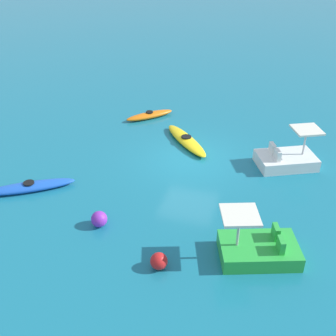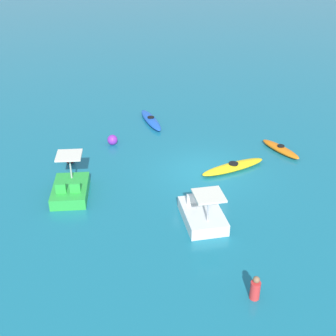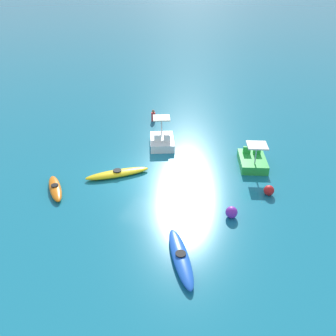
{
  "view_description": "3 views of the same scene",
  "coord_description": "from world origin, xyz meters",
  "px_view_note": "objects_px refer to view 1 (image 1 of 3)",
  "views": [
    {
      "loc": [
        -3.77,
        15.4,
        9.09
      ],
      "look_at": [
        0.33,
        2.18,
        0.73
      ],
      "focal_mm": 44.49,
      "sensor_mm": 36.0,
      "label": 1
    },
    {
      "loc": [
        -18.07,
        -2.8,
        10.19
      ],
      "look_at": [
        -0.57,
        1.64,
        0.28
      ],
      "focal_mm": 45.8,
      "sensor_mm": 36.0,
      "label": 2
    },
    {
      "loc": [
        14.99,
        7.73,
        9.97
      ],
      "look_at": [
        -0.73,
        1.14,
        0.39
      ],
      "focal_mm": 37.48,
      "sensor_mm": 36.0,
      "label": 3
    }
  ],
  "objects_px": {
    "pedal_boat_green": "(258,248)",
    "kayak_blue": "(30,187)",
    "buoy_purple": "(99,219)",
    "kayak_orange": "(150,115)",
    "kayak_yellow": "(186,140)",
    "pedal_boat_white": "(287,159)",
    "buoy_red": "(159,261)"
  },
  "relations": [
    {
      "from": "pedal_boat_green",
      "to": "buoy_purple",
      "type": "height_order",
      "value": "pedal_boat_green"
    },
    {
      "from": "kayak_orange",
      "to": "buoy_purple",
      "type": "xyz_separation_m",
      "value": [
        -1.34,
        8.96,
        0.12
      ]
    },
    {
      "from": "kayak_orange",
      "to": "pedal_boat_green",
      "type": "xyz_separation_m",
      "value": [
        -6.7,
        8.89,
        0.17
      ]
    },
    {
      "from": "kayak_yellow",
      "to": "kayak_blue",
      "type": "xyz_separation_m",
      "value": [
        4.77,
        5.59,
        -0.0
      ]
    },
    {
      "from": "kayak_yellow",
      "to": "buoy_red",
      "type": "relative_size",
      "value": 5.87
    },
    {
      "from": "buoy_red",
      "to": "pedal_boat_green",
      "type": "bearing_deg",
      "value": -153.74
    },
    {
      "from": "kayak_blue",
      "to": "buoy_red",
      "type": "height_order",
      "value": "buoy_red"
    },
    {
      "from": "kayak_yellow",
      "to": "pedal_boat_white",
      "type": "relative_size",
      "value": 1.11
    },
    {
      "from": "kayak_orange",
      "to": "buoy_purple",
      "type": "distance_m",
      "value": 9.06
    },
    {
      "from": "kayak_orange",
      "to": "kayak_blue",
      "type": "relative_size",
      "value": 0.7
    },
    {
      "from": "kayak_orange",
      "to": "kayak_blue",
      "type": "distance_m",
      "value": 8.09
    },
    {
      "from": "pedal_boat_green",
      "to": "pedal_boat_white",
      "type": "relative_size",
      "value": 0.98
    },
    {
      "from": "pedal_boat_green",
      "to": "kayak_blue",
      "type": "bearing_deg",
      "value": -7.06
    },
    {
      "from": "kayak_yellow",
      "to": "kayak_orange",
      "type": "bearing_deg",
      "value": -40.32
    },
    {
      "from": "kayak_orange",
      "to": "pedal_boat_green",
      "type": "height_order",
      "value": "pedal_boat_green"
    },
    {
      "from": "kayak_blue",
      "to": "pedal_boat_white",
      "type": "xyz_separation_m",
      "value": [
        -9.35,
        -4.88,
        0.17
      ]
    },
    {
      "from": "pedal_boat_green",
      "to": "buoy_red",
      "type": "distance_m",
      "value": 3.1
    },
    {
      "from": "kayak_orange",
      "to": "kayak_yellow",
      "type": "relative_size",
      "value": 0.73
    },
    {
      "from": "pedal_boat_green",
      "to": "buoy_purple",
      "type": "bearing_deg",
      "value": 0.73
    },
    {
      "from": "buoy_purple",
      "to": "kayak_yellow",
      "type": "bearing_deg",
      "value": -100.49
    },
    {
      "from": "kayak_blue",
      "to": "pedal_boat_white",
      "type": "distance_m",
      "value": 10.55
    },
    {
      "from": "kayak_blue",
      "to": "buoy_purple",
      "type": "xyz_separation_m",
      "value": [
        -3.52,
        1.17,
        0.12
      ]
    },
    {
      "from": "pedal_boat_green",
      "to": "buoy_purple",
      "type": "relative_size",
      "value": 4.94
    },
    {
      "from": "kayak_blue",
      "to": "pedal_boat_green",
      "type": "height_order",
      "value": "pedal_boat_green"
    },
    {
      "from": "kayak_blue",
      "to": "pedal_boat_green",
      "type": "bearing_deg",
      "value": 172.94
    },
    {
      "from": "kayak_orange",
      "to": "pedal_boat_white",
      "type": "bearing_deg",
      "value": 157.95
    },
    {
      "from": "pedal_boat_green",
      "to": "buoy_purple",
      "type": "distance_m",
      "value": 5.36
    },
    {
      "from": "kayak_blue",
      "to": "buoy_red",
      "type": "relative_size",
      "value": 6.09
    },
    {
      "from": "kayak_yellow",
      "to": "buoy_purple",
      "type": "bearing_deg",
      "value": 79.51
    },
    {
      "from": "pedal_boat_white",
      "to": "buoy_purple",
      "type": "relative_size",
      "value": 5.03
    },
    {
      "from": "kayak_orange",
      "to": "kayak_yellow",
      "type": "xyz_separation_m",
      "value": [
        -2.6,
        2.2,
        -0.0
      ]
    },
    {
      "from": "buoy_purple",
      "to": "kayak_blue",
      "type": "bearing_deg",
      "value": -18.36
    }
  ]
}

